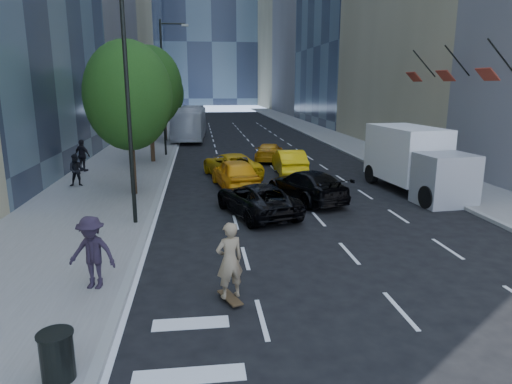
{
  "coord_description": "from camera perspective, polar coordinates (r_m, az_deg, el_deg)",
  "views": [
    {
      "loc": [
        -3.87,
        -13.89,
        5.52
      ],
      "look_at": [
        -1.83,
        2.53,
        1.6
      ],
      "focal_mm": 32.0,
      "sensor_mm": 36.0,
      "label": 1
    }
  ],
  "objects": [
    {
      "name": "ground",
      "position": [
        15.44,
        8.0,
        -7.76
      ],
      "size": [
        160.0,
        160.0,
        0.0
      ],
      "primitive_type": "plane",
      "color": "black",
      "rests_on": "ground"
    },
    {
      "name": "sidewalk_left",
      "position": [
        44.52,
        -13.71,
        5.93
      ],
      "size": [
        6.0,
        120.0,
        0.15
      ],
      "primitive_type": "cube",
      "color": "slate",
      "rests_on": "ground"
    },
    {
      "name": "sidewalk_right",
      "position": [
        46.35,
        10.45,
        6.37
      ],
      "size": [
        4.0,
        120.0,
        0.15
      ],
      "primitive_type": "cube",
      "color": "slate",
      "rests_on": "ground"
    },
    {
      "name": "lamp_near",
      "position": [
        18.06,
        -15.33,
        13.8
      ],
      "size": [
        2.13,
        0.22,
        10.0
      ],
      "color": "black",
      "rests_on": "sidewalk_left"
    },
    {
      "name": "lamp_far",
      "position": [
        35.97,
        -11.31,
        13.55
      ],
      "size": [
        2.13,
        0.22,
        10.0
      ],
      "color": "black",
      "rests_on": "sidewalk_left"
    },
    {
      "name": "tree_near",
      "position": [
        23.14,
        -15.67,
        11.49
      ],
      "size": [
        4.2,
        4.2,
        7.46
      ],
      "color": "black",
      "rests_on": "sidewalk_left"
    },
    {
      "name": "tree_mid",
      "position": [
        33.06,
        -13.18,
        12.64
      ],
      "size": [
        4.5,
        4.5,
        7.99
      ],
      "color": "black",
      "rests_on": "sidewalk_left"
    },
    {
      "name": "tree_far",
      "position": [
        46.02,
        -11.48,
        11.96
      ],
      "size": [
        3.9,
        3.9,
        6.92
      ],
      "color": "black",
      "rests_on": "sidewalk_left"
    },
    {
      "name": "traffic_signal",
      "position": [
        53.96,
        -9.98,
        11.77
      ],
      "size": [
        2.48,
        0.53,
        5.2
      ],
      "color": "black",
      "rests_on": "sidewalk_left"
    },
    {
      "name": "facade_flags",
      "position": [
        27.96,
        24.92,
        13.5
      ],
      "size": [
        1.85,
        13.3,
        2.05
      ],
      "color": "black",
      "rests_on": "ground"
    },
    {
      "name": "skateboarder",
      "position": [
        11.81,
        -3.33,
        -9.16
      ],
      "size": [
        0.86,
        0.71,
        2.02
      ],
      "primitive_type": "imported",
      "rotation": [
        0.0,
        0.0,
        3.51
      ],
      "color": "#867253",
      "rests_on": "ground"
    },
    {
      "name": "black_sedan_lincoln",
      "position": [
        19.64,
        0.1,
        -0.89
      ],
      "size": [
        3.69,
        5.46,
        1.39
      ],
      "primitive_type": "imported",
      "rotation": [
        0.0,
        0.0,
        3.44
      ],
      "color": "black",
      "rests_on": "ground"
    },
    {
      "name": "black_sedan_mercedes",
      "position": [
        22.13,
        6.34,
        0.79
      ],
      "size": [
        3.61,
        5.55,
        1.49
      ],
      "primitive_type": "imported",
      "rotation": [
        0.0,
        0.0,
        3.46
      ],
      "color": "black",
      "rests_on": "ground"
    },
    {
      "name": "taxi_a",
      "position": [
        24.77,
        -2.62,
        2.36
      ],
      "size": [
        2.62,
        5.0,
        1.62
      ],
      "primitive_type": "imported",
      "rotation": [
        0.0,
        0.0,
        3.29
      ],
      "color": "#FBA10D",
      "rests_on": "ground"
    },
    {
      "name": "taxi_b",
      "position": [
        28.84,
        4.19,
        3.82
      ],
      "size": [
        1.76,
        4.72,
        1.54
      ],
      "primitive_type": "imported",
      "rotation": [
        0.0,
        0.0,
        3.11
      ],
      "color": "yellow",
      "rests_on": "ground"
    },
    {
      "name": "taxi_c",
      "position": [
        27.68,
        -3.1,
        3.37
      ],
      "size": [
        3.69,
        5.77,
        1.48
      ],
      "primitive_type": "imported",
      "rotation": [
        0.0,
        0.0,
        3.39
      ],
      "color": "#E1AD0B",
      "rests_on": "ground"
    },
    {
      "name": "taxi_d",
      "position": [
        33.68,
        1.66,
        5.01
      ],
      "size": [
        2.85,
        4.78,
        1.3
      ],
      "primitive_type": "imported",
      "rotation": [
        0.0,
        0.0,
        2.89
      ],
      "color": "orange",
      "rests_on": "ground"
    },
    {
      "name": "city_bus",
      "position": [
        47.76,
        -8.26,
        8.56
      ],
      "size": [
        3.42,
        12.01,
        3.31
      ],
      "primitive_type": "imported",
      "rotation": [
        0.0,
        0.0,
        -0.05
      ],
      "color": "silver",
      "rests_on": "ground"
    },
    {
      "name": "box_truck",
      "position": [
        24.98,
        19.29,
        3.77
      ],
      "size": [
        3.15,
        7.17,
        3.33
      ],
      "rotation": [
        0.0,
        0.0,
        0.09
      ],
      "color": "white",
      "rests_on": "ground"
    },
    {
      "name": "pedestrian_a",
      "position": [
        26.36,
        -21.51,
        2.55
      ],
      "size": [
        0.9,
        0.73,
        1.72
      ],
      "primitive_type": "imported",
      "rotation": [
        0.0,
        0.0,
        0.1
      ],
      "color": "black",
      "rests_on": "sidewalk_left"
    },
    {
      "name": "pedestrian_b",
      "position": [
        30.7,
        -20.87,
        4.29
      ],
      "size": [
        1.26,
        1.04,
        2.02
      ],
      "primitive_type": "imported",
      "rotation": [
        0.0,
        0.0,
        2.59
      ],
      "color": "black",
      "rests_on": "sidewalk_left"
    },
    {
      "name": "pedestrian_c",
      "position": [
        13.0,
        -19.81,
        -7.14
      ],
      "size": [
        1.45,
        1.07,
        2.0
      ],
      "primitive_type": "imported",
      "rotation": [
        0.0,
        0.0,
        -0.27
      ],
      "color": "#251C2A",
      "rests_on": "sidewalk_left"
    },
    {
      "name": "trash_can",
      "position": [
        9.69,
        -23.6,
        -18.39
      ],
      "size": [
        0.61,
        0.61,
        0.91
      ],
      "primitive_type": "cylinder",
      "color": "black",
      "rests_on": "sidewalk_left"
    }
  ]
}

